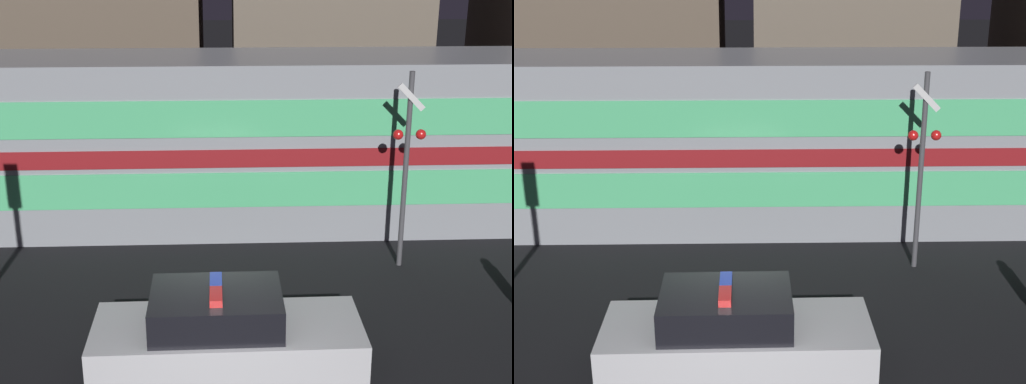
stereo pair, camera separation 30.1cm
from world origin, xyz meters
TOP-DOWN VIEW (x-y plane):
  - train at (1.27, 8.11)m, footprint 18.16×2.98m
  - police_car at (0.01, 1.74)m, footprint 4.43×1.78m
  - crossing_signal_near at (3.77, 5.29)m, footprint 0.67×0.28m
  - building_left at (-4.17, 15.43)m, footprint 6.99×4.51m

SIDE VIEW (x-z plane):
  - police_car at x=0.01m, z-range -0.18..1.19m
  - train at x=1.27m, z-range 0.00..4.10m
  - crossing_signal_near at x=3.77m, z-range 0.27..4.46m
  - building_left at x=-4.17m, z-range 0.00..8.57m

